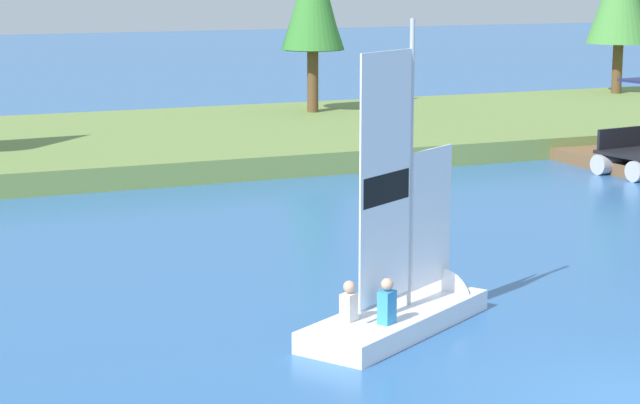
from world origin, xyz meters
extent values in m
cube|color=olive|center=(0.00, 25.26, 0.33)|extent=(80.00, 12.89, 0.67)
cylinder|color=brown|center=(6.90, 28.35, 1.84)|extent=(0.39, 0.39, 2.34)
cylinder|color=brown|center=(6.99, 28.57, 1.82)|extent=(0.42, 0.42, 2.31)
cone|color=#286B2D|center=(6.99, 28.57, 4.80)|extent=(2.37, 2.37, 3.65)
cylinder|color=brown|center=(21.61, 29.55, 1.74)|extent=(0.43, 0.43, 2.15)
cube|color=brown|center=(12.05, 16.80, 0.18)|extent=(1.99, 5.04, 0.37)
cube|color=white|center=(-1.63, 4.45, 0.18)|extent=(4.14, 3.23, 0.35)
cone|color=white|center=(0.10, 5.51, 0.18)|extent=(1.48, 1.54, 1.19)
cylinder|color=#B7B7BC|center=(-1.28, 4.67, 2.76)|extent=(0.08, 0.08, 4.81)
cube|color=white|center=(-1.93, 4.27, 2.64)|extent=(1.30, 0.81, 4.08)
cube|color=black|center=(-1.93, 4.27, 2.47)|extent=(1.18, 0.74, 0.49)
cube|color=white|center=(-0.66, 5.05, 1.75)|extent=(1.10, 0.69, 2.39)
cylinder|color=#B7B7BC|center=(-1.93, 4.27, 0.57)|extent=(1.32, 0.84, 0.06)
cube|color=#338CCC|center=(-2.11, 3.82, 0.62)|extent=(0.34, 0.32, 0.54)
sphere|color=tan|center=(-2.11, 3.82, 1.00)|extent=(0.20, 0.20, 0.20)
cube|color=silver|center=(-2.60, 4.20, 0.58)|extent=(0.34, 0.32, 0.46)
sphere|color=tan|center=(-2.60, 4.20, 0.92)|extent=(0.20, 0.20, 0.20)
camera|label=1|loc=(-10.30, -12.66, 5.95)|focal=66.88mm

